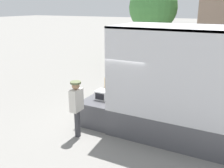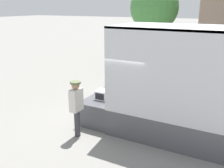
{
  "view_description": "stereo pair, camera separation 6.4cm",
  "coord_description": "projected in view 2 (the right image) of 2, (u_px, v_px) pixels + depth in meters",
  "views": [
    {
      "loc": [
        3.51,
        -7.47,
        3.97
      ],
      "look_at": [
        -0.26,
        -0.2,
        1.4
      ],
      "focal_mm": 40.0,
      "sensor_mm": 36.0,
      "label": 1
    },
    {
      "loc": [
        3.56,
        -7.44,
        3.97
      ],
      "look_at": [
        -0.26,
        -0.2,
        1.4
      ],
      "focal_mm": 40.0,
      "sensor_mm": 36.0,
      "label": 2
    }
  ],
  "objects": [
    {
      "name": "microwave",
      "position": [
        104.0,
        95.0,
        8.67
      ],
      "size": [
        0.53,
        0.42,
        0.32
      ],
      "color": "white",
      "rests_on": "tailgate_deck"
    },
    {
      "name": "ground_plane",
      "position": [
        121.0,
        120.0,
        9.06
      ],
      "size": [
        160.0,
        160.0,
        0.0
      ],
      "primitive_type": "plane",
      "color": "gray"
    },
    {
      "name": "street_tree",
      "position": [
        154.0,
        8.0,
        17.17
      ],
      "size": [
        3.33,
        3.33,
        5.54
      ],
      "color": "brown",
      "rests_on": "ground"
    },
    {
      "name": "worker_person",
      "position": [
        76.0,
        103.0,
        7.65
      ],
      "size": [
        0.33,
        0.44,
        1.82
      ],
      "color": "#38383D",
      "rests_on": "ground"
    },
    {
      "name": "box_truck",
      "position": [
        224.0,
        114.0,
        7.29
      ],
      "size": [
        5.8,
        2.35,
        3.43
      ],
      "color": "navy",
      "rests_on": "ground"
    },
    {
      "name": "portable_generator",
      "position": [
        114.0,
        86.0,
        9.46
      ],
      "size": [
        0.56,
        0.43,
        0.56
      ],
      "color": "black",
      "rests_on": "tailgate_deck"
    },
    {
      "name": "tailgate_deck",
      "position": [
        107.0,
        107.0,
        9.18
      ],
      "size": [
        1.13,
        2.23,
        0.85
      ],
      "primitive_type": "cube",
      "color": "#4C4C51",
      "rests_on": "ground"
    }
  ]
}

